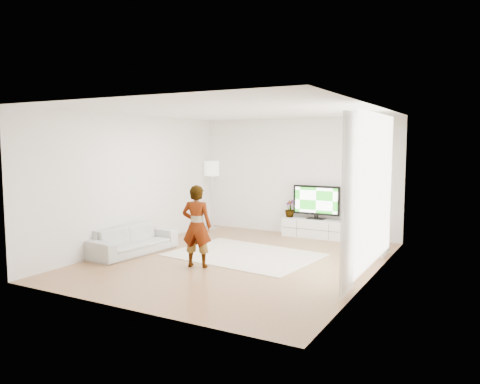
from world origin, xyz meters
The scene contains 17 objects.
floor centered at (0.00, 0.00, 0.00)m, with size 6.00×6.00×0.00m, color #B17D4F.
ceiling centered at (0.00, 0.00, 2.80)m, with size 6.00×6.00×0.00m, color white.
wall_left centered at (-2.50, 0.00, 1.40)m, with size 0.02×6.00×2.80m, color silver.
wall_right centered at (2.50, 0.00, 1.40)m, with size 0.02×6.00×2.80m, color silver.
wall_back centered at (0.00, 3.00, 1.40)m, with size 5.00×0.02×2.80m, color silver.
wall_front centered at (0.00, -3.00, 1.40)m, with size 5.00×0.02×2.80m, color silver.
window centered at (2.48, 0.30, 1.45)m, with size 0.01×2.60×2.50m, color white.
curtain_near centered at (2.40, -1.00, 1.35)m, with size 0.04×0.70×2.60m, color white.
curtain_far centered at (2.40, 1.60, 1.35)m, with size 0.04×0.70×2.60m, color white.
media_console centered at (0.57, 2.76, 0.22)m, with size 1.55×0.44×0.44m.
television centered at (0.57, 2.79, 0.86)m, with size 1.13×0.22×0.79m.
game_console centered at (1.25, 2.76, 0.54)m, with size 0.06×0.15×0.20m.
potted_plant centered at (-0.09, 2.77, 0.64)m, with size 0.23×0.23×0.41m, color #3F7238.
rug centered at (-0.07, 0.43, 0.01)m, with size 2.78×2.00×0.01m, color beige.
player centered at (-0.38, -0.79, 0.75)m, with size 0.53×0.35×1.47m, color #334772.
sofa centered at (-2.10, -0.53, 0.27)m, with size 1.87×0.73×0.55m, color beige.
floor_lamp centered at (-2.20, 2.62, 1.48)m, with size 0.39×0.39×1.75m.
Camera 1 is at (4.21, -7.57, 2.21)m, focal length 35.00 mm.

